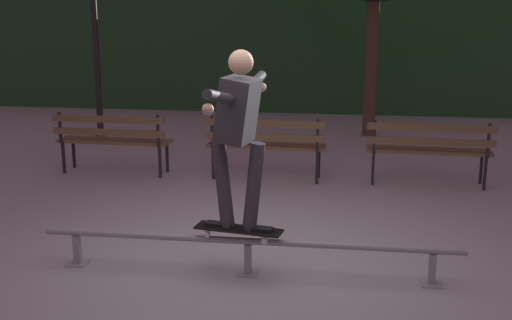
% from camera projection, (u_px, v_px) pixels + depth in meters
% --- Properties ---
extents(ground_plane, '(90.00, 90.00, 0.00)m').
position_uv_depth(ground_plane, '(250.00, 268.00, 5.97)').
color(ground_plane, '#99999E').
extents(hedge_backdrop, '(24.00, 1.20, 2.53)m').
position_uv_depth(hedge_backdrop, '(311.00, 52.00, 14.28)').
color(hedge_backdrop, '#234C28').
rests_on(hedge_backdrop, ground).
extents(grind_rail, '(3.75, 0.18, 0.34)m').
position_uv_depth(grind_rail, '(248.00, 246.00, 5.78)').
color(grind_rail, gray).
rests_on(grind_rail, ground).
extents(skateboard, '(0.80, 0.33, 0.09)m').
position_uv_depth(skateboard, '(239.00, 230.00, 5.76)').
color(skateboard, black).
rests_on(skateboard, grind_rail).
extents(skateboarder, '(0.63, 1.39, 1.56)m').
position_uv_depth(skateboarder, '(238.00, 125.00, 5.53)').
color(skateboarder, black).
rests_on(skateboarder, skateboard).
extents(park_bench_leftmost, '(1.61, 0.47, 0.88)m').
position_uv_depth(park_bench_leftmost, '(112.00, 136.00, 9.05)').
color(park_bench_leftmost, black).
rests_on(park_bench_leftmost, ground).
extents(park_bench_left_center, '(1.61, 0.47, 0.88)m').
position_uv_depth(park_bench_left_center, '(265.00, 141.00, 8.75)').
color(park_bench_left_center, black).
rests_on(park_bench_left_center, ground).
extents(park_bench_right_center, '(1.61, 0.47, 0.88)m').
position_uv_depth(park_bench_right_center, '(429.00, 146.00, 8.46)').
color(park_bench_right_center, black).
rests_on(park_bench_right_center, ground).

